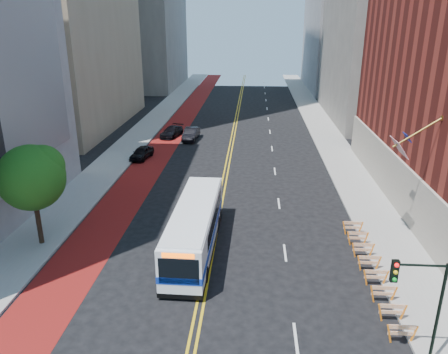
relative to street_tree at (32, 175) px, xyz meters
The scene contains 14 objects.
ground 13.68m from the street_tree, 28.25° to the right, with size 160.00×160.00×0.00m, color black.
sidewalk_left 24.45m from the street_tree, 91.81° to the left, with size 4.00×140.00×0.15m, color gray.
sidewalk_right 33.73m from the street_tree, 45.87° to the left, with size 4.00×140.00×0.15m, color gray.
bus_lane_paint 24.66m from the street_tree, 82.53° to the left, with size 3.60×140.00×0.01m, color maroon.
center_line_inner 26.84m from the street_tree, 65.21° to the left, with size 0.14×140.00×0.01m, color gold.
center_line_outer 26.99m from the street_tree, 64.51° to the left, with size 0.14×140.00×0.01m, color gold.
lane_dashes 36.09m from the street_tree, 63.34° to the left, with size 0.14×98.20×0.01m.
construction_barriers 21.43m from the street_tree, ahead, with size 1.42×10.91×1.00m.
street_tree is the anchor object (origin of this frame).
traffic_signal 22.79m from the street_tree, 24.82° to the right, with size 2.21×0.34×5.07m.
transit_bus 10.76m from the street_tree, ahead, with size 2.68×11.29×3.09m.
car_a 19.71m from the street_tree, 84.21° to the left, with size 1.54×3.84×1.31m, color black.
car_b 28.21m from the street_tree, 77.29° to the left, with size 1.57×4.51×1.49m, color black.
car_c 29.13m from the street_tree, 83.12° to the left, with size 1.78×4.37×1.27m, color black.
Camera 1 is at (2.57, -18.90, 14.16)m, focal length 35.00 mm.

